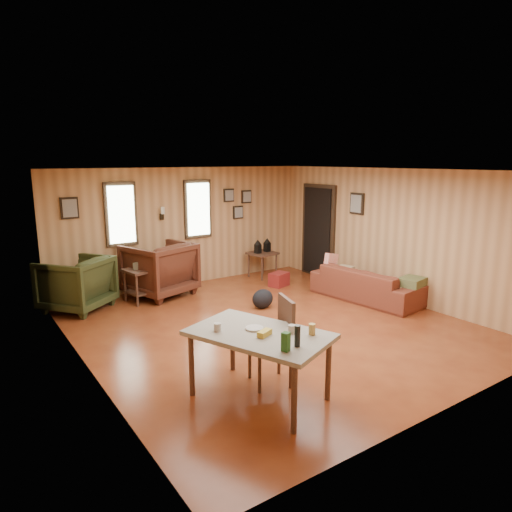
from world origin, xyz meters
The scene contains 11 objects.
room centered at (0.17, 0.27, 1.21)m, with size 5.54×6.04×2.44m.
sofa centered at (2.26, 0.10, 0.40)m, with size 2.06×0.60×0.80m, color maroon.
recliner_brown centered at (-0.77, 2.53, 0.56)m, with size 1.10×1.03×1.13m, color #4C2316.
recliner_green centered at (-2.29, 2.53, 0.51)m, with size 0.99×0.93×1.02m, color #2E3719.
end_table centered at (-1.17, 2.36, 0.42)m, with size 0.67×0.63×0.75m.
side_table centered at (1.64, 2.54, 0.58)m, with size 0.61×0.61×0.86m.
cooler centered at (1.50, 1.76, 0.14)m, with size 0.46×0.38×0.28m.
backpack centered at (0.40, 0.78, 0.17)m, with size 0.47×0.42×0.34m.
sofa_pillows centered at (2.33, 0.03, 0.51)m, with size 0.83×1.93×0.39m.
dining_table centered at (-1.39, -1.71, 0.69)m, with size 1.37×1.70×0.97m.
dining_chair centered at (-1.03, -1.52, 0.57)m, with size 0.57×0.57×1.02m.
Camera 1 is at (-4.00, -5.45, 2.56)m, focal length 32.00 mm.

